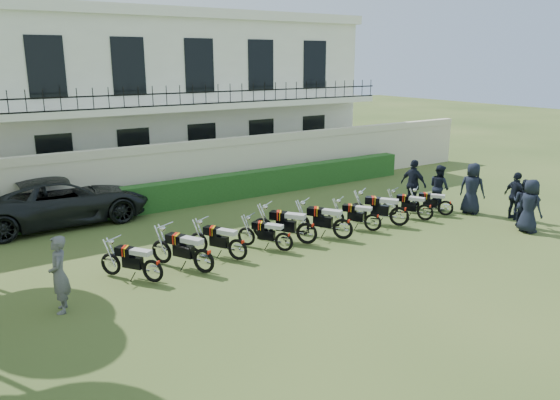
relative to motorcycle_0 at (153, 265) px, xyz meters
The scene contains 22 objects.
ground 4.38m from the motorcycle_0, 12.01° to the right, with size 100.00×100.00×0.00m, color #2E461C.
perimeter_wall 8.30m from the motorcycle_0, 59.00° to the left, with size 30.00×0.35×2.30m.
hedge 8.20m from the motorcycle_0, 50.10° to the left, with size 18.00×0.60×1.00m, color #1A3F16.
building 14.11m from the motorcycle_0, 71.92° to the left, with size 20.40×9.60×7.40m.
motorcycle_0 is the anchor object (origin of this frame).
motorcycle_1 1.32m from the motorcycle_0, ahead, with size 1.06×1.87×1.12m.
motorcycle_2 2.51m from the motorcycle_0, ahead, with size 1.02×1.70×1.04m.
motorcycle_3 3.96m from the motorcycle_0, ahead, with size 1.03×1.54×0.97m.
motorcycle_4 4.87m from the motorcycle_0, ahead, with size 1.29×1.76×1.14m.
motorcycle_5 6.05m from the motorcycle_0, ahead, with size 1.20×1.78×1.12m.
motorcycle_6 7.38m from the motorcycle_0, ahead, with size 1.06×1.55×0.98m.
motorcycle_7 8.49m from the motorcycle_0, ahead, with size 1.26×1.74×1.12m.
motorcycle_8 9.69m from the motorcycle_0, ahead, with size 0.90×1.66×0.98m.
motorcycle_9 10.76m from the motorcycle_0, ahead, with size 1.07×1.42×0.93m.
suv 6.60m from the motorcycle_0, 95.95° to the left, with size 2.62×5.68×1.58m, color black.
inspector 2.30m from the motorcycle_0, behind, with size 0.63×0.41×1.73m, color #5E5F64.
officer_0 11.82m from the motorcycle_0, 13.15° to the right, with size 0.84×0.55×1.73m, color black.
officer_1 12.15m from the motorcycle_0, 10.46° to the right, with size 0.77×0.60×1.59m, color black.
officer_2 12.53m from the motorcycle_0, ahead, with size 0.97×0.40×1.66m, color black.
officer_3 11.81m from the motorcycle_0, ahead, with size 0.90×0.58×1.84m, color black.
officer_4 11.30m from the motorcycle_0, ahead, with size 0.80×0.63×1.66m, color black.
officer_5 10.63m from the motorcycle_0, ahead, with size 1.07×0.45×1.83m, color black.
Camera 1 is at (-8.59, -11.30, 5.42)m, focal length 35.00 mm.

